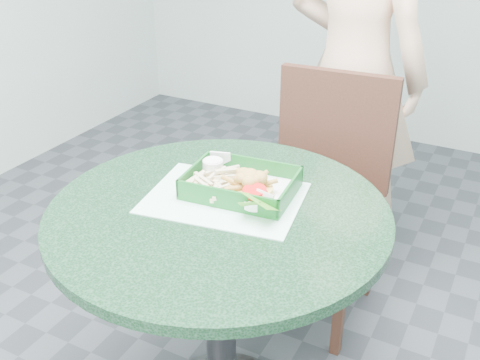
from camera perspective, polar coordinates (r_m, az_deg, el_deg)
The scene contains 9 objects.
cafe_table at distance 1.58m, azimuth -2.08°, elevation -8.80°, with size 0.91×0.91×0.75m.
dining_chair at distance 2.14m, azimuth 8.38°, elevation -0.11°, with size 0.44×0.44×0.93m.
diner_person at distance 2.31m, azimuth 11.67°, elevation 13.48°, with size 0.71×0.47×1.95m, color #DEB293.
placemat at distance 1.53m, azimuth -1.57°, elevation -2.45°, with size 0.41×0.31×0.00m, color #B2EAD6.
food_basket at distance 1.55m, azimuth 0.11°, elevation -1.38°, with size 0.29×0.21×0.06m.
crab_sandwich at distance 1.50m, azimuth 0.84°, elevation -0.92°, with size 0.13×0.13×0.07m.
fries_pile at distance 1.56m, azimuth -2.72°, elevation -0.28°, with size 0.12×0.13×0.05m, color beige, non-canonical shape.
sauce_ramekin at distance 1.61m, azimuth -2.47°, elevation 1.04°, with size 0.06×0.06×0.03m.
garnish_cup at distance 1.44m, azimuth 1.31°, elevation -2.67°, with size 0.11×0.11×0.04m.
Camera 1 is at (0.64, -1.10, 1.52)m, focal length 42.00 mm.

